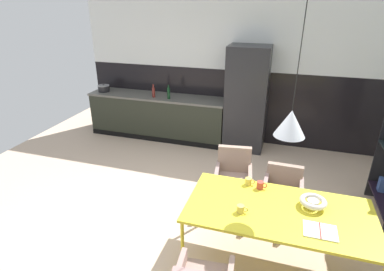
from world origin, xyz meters
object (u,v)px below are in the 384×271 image
fruit_bowl (313,202)px  bottle_spice_small (154,92)px  armchair_corner_seat (283,186)px  open_book (320,231)px  mug_wide_latte (241,209)px  dining_table (278,212)px  refrigerator_column (247,99)px  pendant_lamp_over_table_near (291,123)px  bottle_wine_green (169,93)px  mug_tall_blue (249,181)px  mug_dark_espresso (260,185)px  armchair_near_window (234,170)px  cooking_pot (104,88)px

fruit_bowl → bottle_spice_small: (-2.92, 2.63, 0.20)m
armchair_corner_seat → open_book: 1.20m
mug_wide_latte → dining_table: bearing=24.3°
refrigerator_column → pendant_lamp_over_table_near: 3.03m
bottle_wine_green → mug_tall_blue: bearing=-51.4°
open_book → mug_tall_blue: size_ratio=2.62×
refrigerator_column → open_book: 3.33m
mug_dark_espresso → mug_wide_latte: 0.51m
armchair_near_window → cooking_pot: size_ratio=3.40×
mug_dark_espresso → bottle_wine_green: (-2.04, 2.43, 0.24)m
mug_tall_blue → cooking_pot: (-3.42, 2.48, 0.19)m
mug_wide_latte → refrigerator_column: bearing=97.4°
mug_dark_espresso → pendant_lamp_over_table_near: pendant_lamp_over_table_near is taller
refrigerator_column → mug_dark_espresso: refrigerator_column is taller
dining_table → mug_wide_latte: mug_wide_latte is taller
fruit_bowl → bottle_spice_small: 3.93m
open_book → bottle_spice_small: 4.23m
armchair_near_window → dining_table: bearing=114.8°
open_book → mug_wide_latte: 0.75m
refrigerator_column → mug_dark_espresso: bearing=-78.2°
mug_tall_blue → bottle_wine_green: bottle_wine_green is taller
dining_table → bottle_spice_small: size_ratio=7.18×
fruit_bowl → mug_tall_blue: 0.72m
open_book → mug_tall_blue: 0.95m
open_book → cooking_pot: bearing=143.5°
armchair_corner_seat → fruit_bowl: size_ratio=2.61×
cooking_pot → bottle_spice_small: size_ratio=0.94×
refrigerator_column → open_book: refrigerator_column is taller
mug_tall_blue → bottle_spice_small: (-2.23, 2.40, 0.22)m
armchair_corner_seat → cooking_pot: size_ratio=2.89×
mug_tall_blue → open_book: bearing=-38.9°
armchair_corner_seat → mug_tall_blue: (-0.40, -0.52, 0.31)m
mug_dark_espresso → bottle_wine_green: 3.18m
cooking_pot → armchair_near_window: bearing=-30.7°
refrigerator_column → bottle_spice_small: 1.83m
fruit_bowl → pendant_lamp_over_table_near: size_ratio=0.21×
fruit_bowl → open_book: 0.38m
open_book → bottle_wine_green: bottle_wine_green is taller
refrigerator_column → mug_dark_espresso: (0.54, -2.57, -0.21)m
mug_dark_espresso → pendant_lamp_over_table_near: bearing=-52.5°
refrigerator_column → pendant_lamp_over_table_near: bearing=-75.1°
refrigerator_column → mug_tall_blue: size_ratio=17.12×
armchair_corner_seat → open_book: bearing=108.2°
armchair_corner_seat → bottle_spice_small: 3.27m
armchair_corner_seat → fruit_bowl: (0.29, -0.75, 0.32)m
refrigerator_column → fruit_bowl: refrigerator_column is taller
dining_table → cooking_pot: (-3.78, 2.85, 0.27)m
cooking_pot → dining_table: bearing=-37.1°
pendant_lamp_over_table_near → cooking_pot: bearing=143.3°
mug_dark_espresso → cooking_pot: bearing=144.6°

